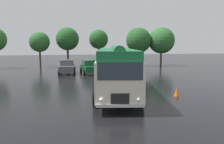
{
  "coord_description": "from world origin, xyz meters",
  "views": [
    {
      "loc": [
        -3.46,
        -14.76,
        3.55
      ],
      "look_at": [
        -0.28,
        1.78,
        1.4
      ],
      "focal_mm": 35.0,
      "sensor_mm": 36.0,
      "label": 1
    }
  ],
  "objects_px": {
    "car_near_left": "(67,66)",
    "car_mid_left": "(90,67)",
    "car_far_right": "(132,65)",
    "traffic_cone": "(177,92)",
    "vintage_bus": "(116,68)",
    "car_mid_right": "(109,66)"
  },
  "relations": [
    {
      "from": "car_mid_left",
      "to": "traffic_cone",
      "type": "xyz_separation_m",
      "value": [
        4.83,
        -12.72,
        -0.57
      ]
    },
    {
      "from": "car_near_left",
      "to": "traffic_cone",
      "type": "relative_size",
      "value": 7.76
    },
    {
      "from": "car_mid_left",
      "to": "vintage_bus",
      "type": "bearing_deg",
      "value": -85.66
    },
    {
      "from": "car_mid_right",
      "to": "car_near_left",
      "type": "bearing_deg",
      "value": 177.1
    },
    {
      "from": "car_mid_right",
      "to": "traffic_cone",
      "type": "distance_m",
      "value": 13.48
    },
    {
      "from": "car_mid_left",
      "to": "car_mid_right",
      "type": "distance_m",
      "value": 2.52
    },
    {
      "from": "car_near_left",
      "to": "car_far_right",
      "type": "xyz_separation_m",
      "value": [
        8.39,
        0.32,
        0.0
      ]
    },
    {
      "from": "car_mid_right",
      "to": "traffic_cone",
      "type": "height_order",
      "value": "car_mid_right"
    },
    {
      "from": "vintage_bus",
      "to": "car_mid_left",
      "type": "xyz_separation_m",
      "value": [
        -0.86,
        11.31,
        -1.05
      ]
    },
    {
      "from": "vintage_bus",
      "to": "car_far_right",
      "type": "bearing_deg",
      "value": 68.73
    },
    {
      "from": "car_far_right",
      "to": "traffic_cone",
      "type": "height_order",
      "value": "car_far_right"
    },
    {
      "from": "car_mid_right",
      "to": "traffic_cone",
      "type": "bearing_deg",
      "value": -79.86
    },
    {
      "from": "vintage_bus",
      "to": "car_near_left",
      "type": "distance_m",
      "value": 12.66
    },
    {
      "from": "car_mid_right",
      "to": "car_far_right",
      "type": "distance_m",
      "value": 3.29
    },
    {
      "from": "car_mid_left",
      "to": "traffic_cone",
      "type": "relative_size",
      "value": 7.92
    },
    {
      "from": "car_near_left",
      "to": "car_mid_left",
      "type": "relative_size",
      "value": 0.98
    },
    {
      "from": "vintage_bus",
      "to": "car_mid_right",
      "type": "xyz_separation_m",
      "value": [
        1.6,
        11.84,
        -1.05
      ]
    },
    {
      "from": "car_near_left",
      "to": "car_mid_right",
      "type": "distance_m",
      "value": 5.17
    },
    {
      "from": "vintage_bus",
      "to": "car_near_left",
      "type": "bearing_deg",
      "value": 106.38
    },
    {
      "from": "car_mid_right",
      "to": "traffic_cone",
      "type": "relative_size",
      "value": 7.82
    },
    {
      "from": "vintage_bus",
      "to": "traffic_cone",
      "type": "bearing_deg",
      "value": -19.59
    },
    {
      "from": "car_far_right",
      "to": "traffic_cone",
      "type": "xyz_separation_m",
      "value": [
        -0.86,
        -13.84,
        -0.57
      ]
    }
  ]
}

